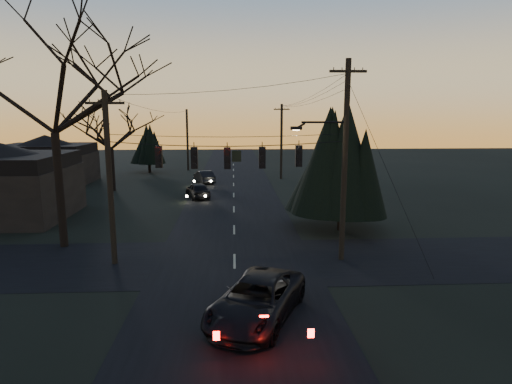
{
  "coord_description": "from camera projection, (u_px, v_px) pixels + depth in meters",
  "views": [
    {
      "loc": [
        -0.01,
        -10.79,
        7.41
      ],
      "look_at": [
        1.06,
        9.21,
        3.73
      ],
      "focal_mm": 30.0,
      "sensor_mm": 36.0,
      "label": 1
    }
  ],
  "objects": [
    {
      "name": "suv_near",
      "position": [
        257.0,
        300.0,
        15.53
      ],
      "size": [
        4.42,
        5.92,
        1.49
      ],
      "primitive_type": "imported",
      "rotation": [
        0.0,
        0.0,
        -0.41
      ],
      "color": "black",
      "rests_on": "ground"
    },
    {
      "name": "evergreen_right",
      "position": [
        342.0,
        159.0,
        26.82
      ],
      "size": [
        4.96,
        4.96,
        7.98
      ],
      "color": "black",
      "rests_on": "ground"
    },
    {
      "name": "main_road",
      "position": [
        234.0,
        215.0,
        31.58
      ],
      "size": [
        8.0,
        120.0,
        0.02
      ],
      "primitive_type": "cube",
      "color": "black",
      "rests_on": "ground"
    },
    {
      "name": "utility_pole_right",
      "position": [
        341.0,
        259.0,
        22.04
      ],
      "size": [
        5.0,
        0.3,
        10.0
      ],
      "primitive_type": null,
      "color": "black",
      "rests_on": "ground"
    },
    {
      "name": "utility_pole_far_l",
      "position": [
        188.0,
        170.0,
        56.8
      ],
      "size": [
        0.3,
        0.3,
        8.0
      ],
      "primitive_type": null,
      "color": "black",
      "rests_on": "ground"
    },
    {
      "name": "bare_tree_left",
      "position": [
        51.0,
        84.0,
        22.62
      ],
      "size": [
        9.28,
        9.28,
        12.79
      ],
      "color": "black",
      "rests_on": "ground"
    },
    {
      "name": "bare_tree_dist",
      "position": [
        110.0,
        132.0,
        40.81
      ],
      "size": [
        6.47,
        6.47,
        8.18
      ],
      "color": "black",
      "rests_on": "ground"
    },
    {
      "name": "span_signal_assembly",
      "position": [
        229.0,
        157.0,
        20.78
      ],
      "size": [
        11.5,
        0.44,
        1.49
      ],
      "color": "black",
      "rests_on": "ground"
    },
    {
      "name": "sedan_oncoming_a",
      "position": [
        198.0,
        190.0,
        38.12
      ],
      "size": [
        2.73,
        4.33,
        1.37
      ],
      "primitive_type": "imported",
      "rotation": [
        0.0,
        0.0,
        3.44
      ],
      "color": "black",
      "rests_on": "ground"
    },
    {
      "name": "evergreen_dist",
      "position": [
        149.0,
        146.0,
        54.05
      ],
      "size": [
        3.35,
        3.35,
        5.52
      ],
      "color": "black",
      "rests_on": "ground"
    },
    {
      "name": "utility_pole_far_r",
      "position": [
        281.0,
        179.0,
        49.55
      ],
      "size": [
        1.8,
        0.3,
        8.5
      ],
      "primitive_type": null,
      "color": "black",
      "rests_on": "ground"
    },
    {
      "name": "utility_pole_left",
      "position": [
        115.0,
        264.0,
        21.44
      ],
      "size": [
        1.8,
        0.3,
        8.5
      ],
      "primitive_type": null,
      "color": "black",
      "rests_on": "ground"
    },
    {
      "name": "sedan_oncoming_b",
      "position": [
        204.0,
        177.0,
        46.25
      ],
      "size": [
        2.72,
        4.35,
        1.35
      ],
      "primitive_type": "imported",
      "rotation": [
        0.0,
        0.0,
        3.48
      ],
      "color": "black",
      "rests_on": "ground"
    },
    {
      "name": "house_left_far",
      "position": [
        47.0,
        159.0,
        45.77
      ],
      "size": [
        9.0,
        7.0,
        5.2
      ],
      "color": "black",
      "rests_on": "ground"
    },
    {
      "name": "ground_plane",
      "position": [
        236.0,
        383.0,
        11.93
      ],
      "size": [
        160.0,
        160.0,
        0.0
      ],
      "primitive_type": "plane",
      "color": "black"
    },
    {
      "name": "cross_road",
      "position": [
        234.0,
        261.0,
        21.75
      ],
      "size": [
        60.0,
        7.0,
        0.02
      ],
      "primitive_type": "cube",
      "color": "black",
      "rests_on": "ground"
    }
  ]
}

